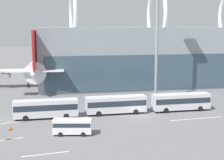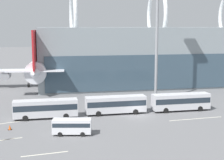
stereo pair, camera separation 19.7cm
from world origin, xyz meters
TOP-DOWN VIEW (x-y plane):
  - ground_plane at (0.00, 0.00)m, footprint 440.00×440.00m
  - airliner_at_gate_near at (-17.66, 35.43)m, footprint 32.80×36.23m
  - airliner_at_gate_far at (32.99, 43.64)m, footprint 36.98×40.06m
  - shuttle_bus_0 at (-16.50, 1.96)m, footprint 11.29×2.76m
  - shuttle_bus_1 at (-3.65, 2.67)m, footprint 11.32×2.83m
  - shuttle_bus_2 at (9.20, 2.66)m, footprint 11.31×2.81m
  - service_van_foreground at (-12.61, -8.32)m, footprint 6.05×3.01m
  - floodlight_mast at (7.14, 11.97)m, footprint 2.96×2.96m
  - lane_stripe_0 at (9.60, -3.40)m, footprint 10.25×1.08m
  - lane_stripe_3 at (-18.60, 1.70)m, footprint 11.10×4.23m
  - lane_stripe_4 at (-16.63, -15.63)m, footprint 6.04×1.05m
  - traffic_cone_0 at (-22.11, -3.94)m, footprint 0.60×0.60m
  - traffic_cone_1 at (-11.96, -4.60)m, footprint 0.44×0.44m

SIDE VIEW (x-z plane):
  - ground_plane at x=0.00m, z-range 0.00..0.00m
  - lane_stripe_0 at x=9.60m, z-range 0.00..0.01m
  - lane_stripe_3 at x=-18.60m, z-range 0.00..0.01m
  - lane_stripe_4 at x=-16.63m, z-range 0.00..0.01m
  - traffic_cone_1 at x=-11.96m, z-range -0.01..0.80m
  - traffic_cone_0 at x=-22.11m, z-range -0.01..0.80m
  - service_van_foreground at x=-12.61m, z-range 0.21..2.63m
  - shuttle_bus_0 at x=-16.50m, z-range 0.29..3.62m
  - shuttle_bus_1 at x=-3.65m, z-range 0.29..3.62m
  - shuttle_bus_2 at x=9.20m, z-range 0.29..3.62m
  - airliner_at_gate_far at x=32.99m, z-range -1.89..11.84m
  - airliner_at_gate_near at x=-17.66m, z-range -2.18..13.19m
  - floodlight_mast at x=7.14m, z-range 5.19..37.26m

